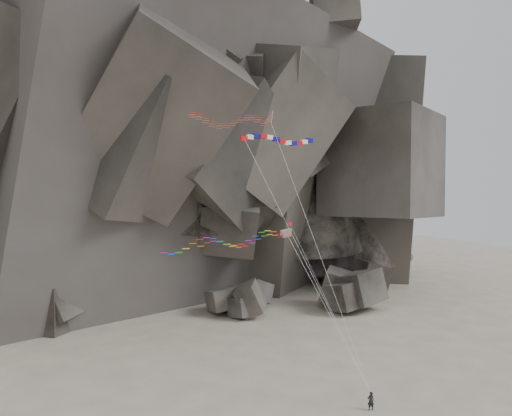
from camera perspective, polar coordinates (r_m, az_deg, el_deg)
name	(u,v)px	position (r m, az deg, el deg)	size (l,w,h in m)	color
ground	(299,396)	(58.17, 4.98, -20.66)	(260.00, 260.00, 0.00)	#A89E87
headland	(161,103)	(121.29, -10.80, 11.70)	(110.00, 70.00, 84.00)	#4F4740
boulder_field	(230,300)	(89.44, -2.96, -10.41)	(75.44, 18.80, 8.93)	#47423F
kite_flyer	(371,400)	(55.77, 12.98, -20.55)	(0.77, 0.51, 2.21)	black
delta_kite	(227,120)	(54.89, -3.31, 10.06)	(16.60, 11.07, 29.74)	red
banner_kite	(278,141)	(56.73, 2.59, 7.62)	(10.52, 10.30, 26.93)	red
parafoil_kite	(222,242)	(48.80, -3.85, -3.86)	(20.97, 4.82, 16.75)	#E1A50C
pennant_kite	(308,262)	(52.59, 5.97, -6.17)	(6.91, 5.43, 17.33)	red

